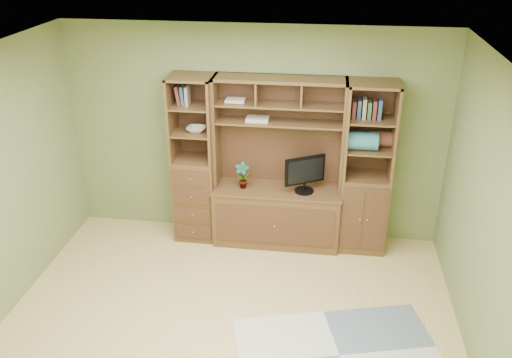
# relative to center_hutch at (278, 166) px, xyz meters

# --- Properties ---
(room) EXTENTS (4.60, 4.10, 2.64)m
(room) POSITION_rel_center_hutch_xyz_m (-0.31, -1.73, 0.28)
(room) COLOR #D5B570
(room) RESTS_ON ground
(center_hutch) EXTENTS (1.54, 0.53, 2.05)m
(center_hutch) POSITION_rel_center_hutch_xyz_m (0.00, 0.00, 0.00)
(center_hutch) COLOR #55381D
(center_hutch) RESTS_ON ground
(left_tower) EXTENTS (0.50, 0.45, 2.05)m
(left_tower) POSITION_rel_center_hutch_xyz_m (-1.00, 0.04, 0.00)
(left_tower) COLOR #55381D
(left_tower) RESTS_ON ground
(right_tower) EXTENTS (0.55, 0.45, 2.05)m
(right_tower) POSITION_rel_center_hutch_xyz_m (1.02, 0.04, 0.00)
(right_tower) COLOR #55381D
(right_tower) RESTS_ON ground
(rug) EXTENTS (2.11, 1.67, 0.01)m
(rug) POSITION_rel_center_hutch_xyz_m (0.78, -1.89, -1.02)
(rug) COLOR #999E9E
(rug) RESTS_ON ground
(monitor) EXTENTS (0.54, 0.44, 0.61)m
(monitor) POSITION_rel_center_hutch_xyz_m (0.32, -0.03, 0.01)
(monitor) COLOR black
(monitor) RESTS_ON center_hutch
(orchid) EXTENTS (0.17, 0.12, 0.32)m
(orchid) POSITION_rel_center_hutch_xyz_m (-0.41, -0.03, -0.13)
(orchid) COLOR #9A4434
(orchid) RESTS_ON center_hutch
(magazines) EXTENTS (0.26, 0.19, 0.04)m
(magazines) POSITION_rel_center_hutch_xyz_m (-0.25, 0.09, 0.54)
(magazines) COLOR beige
(magazines) RESTS_ON center_hutch
(bowl) EXTENTS (0.22, 0.22, 0.05)m
(bowl) POSITION_rel_center_hutch_xyz_m (-0.96, 0.04, 0.39)
(bowl) COLOR white
(bowl) RESTS_ON left_tower
(blanket_teal) EXTENTS (0.35, 0.21, 0.21)m
(blanket_teal) POSITION_rel_center_hutch_xyz_m (0.94, -0.01, 0.37)
(blanket_teal) COLOR #2F6F7D
(blanket_teal) RESTS_ON right_tower
(blanket_red) EXTENTS (0.32, 0.18, 0.18)m
(blanket_red) POSITION_rel_center_hutch_xyz_m (1.18, 0.12, 0.35)
(blanket_red) COLOR brown
(blanket_red) RESTS_ON right_tower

